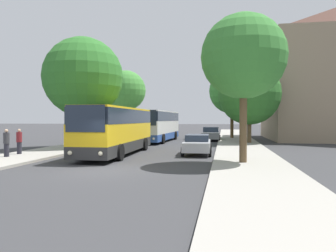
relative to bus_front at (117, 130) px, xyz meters
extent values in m
plane|color=#38383A|center=(1.74, -7.03, -1.74)|extent=(300.00, 300.00, 0.00)
cube|color=#A39E93|center=(8.74, -7.03, -1.66)|extent=(4.00, 120.00, 0.15)
cube|color=#2D2D2D|center=(0.00, 0.01, -1.11)|extent=(2.61, 11.01, 0.70)
cube|color=yellow|center=(0.00, 0.01, -0.16)|extent=(2.61, 11.01, 1.20)
cube|color=#232D3D|center=(0.00, 0.01, 0.91)|extent=(2.63, 10.79, 0.95)
cube|color=yellow|center=(0.00, 0.01, 1.45)|extent=(2.56, 10.79, 0.12)
cube|color=#232D3D|center=(0.09, -5.50, 0.76)|extent=(2.20, 0.09, 1.45)
sphere|color=#F4EAC1|center=(-0.77, -5.53, -1.08)|extent=(0.24, 0.24, 0.24)
sphere|color=#F4EAC1|center=(0.94, -5.51, -1.08)|extent=(0.24, 0.24, 0.24)
cylinder|color=black|center=(-1.17, -3.30, -1.24)|extent=(0.32, 1.00, 1.00)
cylinder|color=black|center=(1.27, -3.26, -1.24)|extent=(0.32, 1.00, 1.00)
cylinder|color=black|center=(-1.27, 3.29, -1.24)|extent=(0.32, 1.00, 1.00)
cylinder|color=black|center=(1.17, 3.33, -1.24)|extent=(0.32, 1.00, 1.00)
cube|color=#2D519E|center=(0.25, 13.66, -1.11)|extent=(2.77, 11.66, 0.70)
cube|color=silver|center=(0.25, 13.66, -0.11)|extent=(2.77, 11.66, 1.30)
cube|color=#232D3D|center=(0.25, 13.66, 1.02)|extent=(2.79, 11.43, 0.95)
cube|color=silver|center=(0.25, 13.66, 1.55)|extent=(2.71, 11.42, 0.12)
cube|color=#232D3D|center=(0.07, 7.84, 0.87)|extent=(2.17, 0.13, 1.45)
sphere|color=#F4EAC1|center=(-0.77, 7.84, -1.08)|extent=(0.24, 0.24, 0.24)
sphere|color=#F4EAC1|center=(0.91, 7.79, -1.08)|extent=(0.24, 0.24, 0.24)
cylinder|color=black|center=(-1.06, 10.22, -1.24)|extent=(0.33, 1.01, 1.00)
cylinder|color=black|center=(1.35, 10.15, -1.24)|extent=(0.33, 1.01, 1.00)
cylinder|color=black|center=(-0.84, 17.17, -1.24)|extent=(0.33, 1.01, 1.00)
cylinder|color=black|center=(1.57, 17.09, -1.24)|extent=(0.33, 1.01, 1.00)
cube|color=#B7B7BC|center=(5.50, 1.04, -1.12)|extent=(1.93, 4.69, 0.63)
cube|color=#232D3D|center=(5.49, 1.22, -0.58)|extent=(1.65, 2.46, 0.44)
cylinder|color=black|center=(6.44, -0.37, -1.43)|extent=(0.22, 0.63, 0.62)
cylinder|color=black|center=(4.66, -0.43, -1.43)|extent=(0.22, 0.63, 0.62)
cylinder|color=black|center=(6.35, 2.50, -1.43)|extent=(0.22, 0.63, 0.62)
cylinder|color=black|center=(4.56, 2.44, -1.43)|extent=(0.22, 0.63, 0.62)
cube|color=slate|center=(5.89, 15.61, -1.08)|extent=(1.95, 4.64, 0.69)
cube|color=#232D3D|center=(5.89, 15.80, -0.45)|extent=(1.71, 2.42, 0.58)
cylinder|color=black|center=(6.86, 14.19, -1.43)|extent=(0.20, 0.62, 0.62)
cylinder|color=black|center=(4.94, 14.18, -1.43)|extent=(0.20, 0.62, 0.62)
cylinder|color=black|center=(6.84, 17.05, -1.43)|extent=(0.20, 0.62, 0.62)
cylinder|color=black|center=(4.92, 17.04, -1.43)|extent=(0.20, 0.62, 0.62)
cylinder|color=#23232D|center=(-6.10, -2.05, -1.19)|extent=(0.30, 0.30, 0.79)
cylinder|color=maroon|center=(-6.10, -2.05, -0.46)|extent=(0.36, 0.36, 0.66)
sphere|color=tan|center=(-6.10, -2.05, -0.03)|extent=(0.21, 0.21, 0.21)
cylinder|color=#23232D|center=(-5.89, -3.64, -1.18)|extent=(0.30, 0.30, 0.81)
cylinder|color=#333338|center=(-5.89, -3.64, -0.44)|extent=(0.36, 0.36, 0.68)
sphere|color=tan|center=(-5.89, -3.64, 0.01)|extent=(0.22, 0.22, 0.22)
cylinder|color=#47331E|center=(-4.32, 4.09, 0.09)|extent=(0.40, 0.40, 3.35)
sphere|color=#2D7028|center=(-4.32, 4.09, 4.26)|extent=(6.65, 6.65, 6.65)
cylinder|color=#513D23|center=(-4.41, 16.46, 0.40)|extent=(0.40, 0.40, 3.98)
sphere|color=#428938|center=(-4.41, 16.46, 4.21)|extent=(4.85, 4.85, 4.85)
cylinder|color=brown|center=(8.35, -3.81, 0.40)|extent=(0.40, 0.40, 3.97)
sphere|color=#387F33|center=(8.35, -3.81, 4.10)|extent=(4.57, 4.57, 4.57)
cylinder|color=brown|center=(9.81, 11.25, -0.33)|extent=(0.40, 0.40, 2.53)
sphere|color=#286023|center=(9.81, 11.25, 3.22)|extent=(6.08, 6.08, 6.08)
cylinder|color=#513D23|center=(8.33, 19.68, 0.27)|extent=(0.40, 0.40, 3.71)
sphere|color=#387F33|center=(8.33, 19.68, 4.25)|extent=(5.67, 5.67, 5.67)
camera|label=1|loc=(7.33, -21.80, 0.73)|focal=35.00mm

